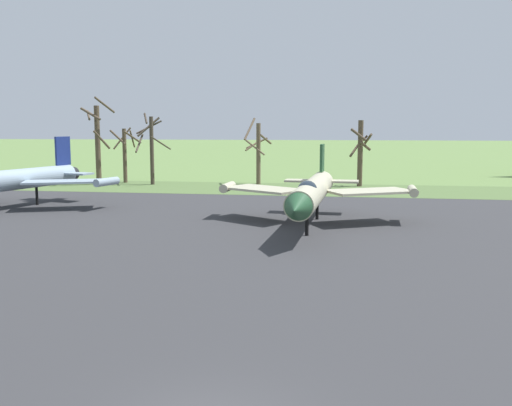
# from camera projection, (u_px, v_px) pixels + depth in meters

# --- Properties ---
(asphalt_apron) EXTENTS (88.94, 51.62, 0.05)m
(asphalt_apron) POSITION_uv_depth(u_px,v_px,m) (289.00, 261.00, 26.75)
(asphalt_apron) COLOR #333335
(asphalt_apron) RESTS_ON ground
(grass_verge_strip) EXTENTS (148.94, 12.00, 0.06)m
(grass_verge_strip) POSITION_uv_depth(u_px,v_px,m) (322.00, 190.00, 57.87)
(grass_verge_strip) COLOR #516B39
(grass_verge_strip) RESTS_ON ground
(jet_fighter_front_right) EXTENTS (13.32, 16.34, 5.12)m
(jet_fighter_front_right) POSITION_uv_depth(u_px,v_px,m) (313.00, 191.00, 35.59)
(jet_fighter_front_right) COLOR #B7B293
(jet_fighter_front_right) RESTS_ON ground
(jet_fighter_rear_right) EXTENTS (14.64, 16.95, 5.57)m
(jet_fighter_rear_right) POSITION_uv_depth(u_px,v_px,m) (4.00, 180.00, 42.97)
(jet_fighter_rear_right) COLOR #8EA3B2
(jet_fighter_rear_right) RESTS_ON ground
(bare_tree_far_left) EXTENTS (3.28, 2.62, 9.66)m
(bare_tree_far_left) POSITION_uv_depth(u_px,v_px,m) (98.00, 141.00, 62.43)
(bare_tree_far_left) COLOR brown
(bare_tree_far_left) RESTS_ON ground
(bare_tree_left_of_center) EXTENTS (3.37, 3.35, 6.42)m
(bare_tree_left_of_center) POSITION_uv_depth(u_px,v_px,m) (125.00, 151.00, 64.79)
(bare_tree_left_of_center) COLOR brown
(bare_tree_left_of_center) RESTS_ON ground
(bare_tree_center) EXTENTS (4.05, 4.05, 7.99)m
(bare_tree_center) POSITION_uv_depth(u_px,v_px,m) (151.00, 145.00, 62.61)
(bare_tree_center) COLOR #42382D
(bare_tree_center) RESTS_ON ground
(bare_tree_right_of_center) EXTENTS (3.04, 3.04, 7.48)m
(bare_tree_right_of_center) POSITION_uv_depth(u_px,v_px,m) (258.00, 150.00, 62.93)
(bare_tree_right_of_center) COLOR brown
(bare_tree_right_of_center) RESTS_ON ground
(bare_tree_far_right) EXTENTS (2.47, 2.38, 7.14)m
(bare_tree_far_right) POSITION_uv_depth(u_px,v_px,m) (360.00, 151.00, 60.59)
(bare_tree_far_right) COLOR brown
(bare_tree_far_right) RESTS_ON ground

